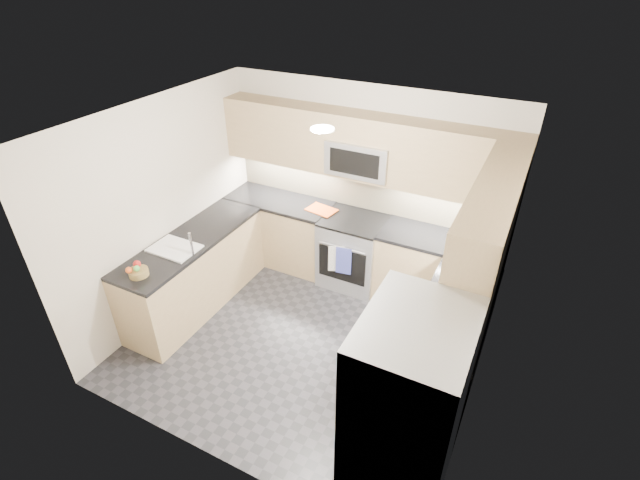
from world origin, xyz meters
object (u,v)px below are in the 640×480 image
(microwave, at_px, (361,157))
(utensil_bowl, at_px, (474,247))
(cutting_board, at_px, (322,210))
(refrigerator, at_px, (405,417))
(gas_range, at_px, (353,252))
(fruit_basket, at_px, (139,273))

(microwave, bearing_deg, utensil_bowl, -9.54)
(utensil_bowl, bearing_deg, microwave, 170.46)
(microwave, bearing_deg, cutting_board, -166.70)
(refrigerator, bearing_deg, microwave, 119.62)
(gas_range, relative_size, microwave, 1.20)
(utensil_bowl, distance_m, cutting_board, 1.93)
(cutting_board, bearing_deg, gas_range, -2.11)
(microwave, height_order, refrigerator, microwave)
(refrigerator, height_order, fruit_basket, refrigerator)
(gas_range, distance_m, fruit_basket, 2.59)
(gas_range, distance_m, utensil_bowl, 1.58)
(gas_range, xyz_separation_m, microwave, (0.00, 0.12, 1.24))
(microwave, distance_m, cutting_board, 0.89)
(microwave, bearing_deg, gas_range, -90.00)
(cutting_board, bearing_deg, refrigerator, -52.00)
(utensil_bowl, relative_size, fruit_basket, 1.56)
(microwave, xyz_separation_m, refrigerator, (1.45, -2.55, -0.80))
(gas_range, xyz_separation_m, fruit_basket, (-1.48, -2.06, 0.52))
(refrigerator, height_order, utensil_bowl, refrigerator)
(microwave, relative_size, cutting_board, 2.09)
(cutting_board, distance_m, fruit_basket, 2.32)
(gas_range, relative_size, utensil_bowl, 2.98)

